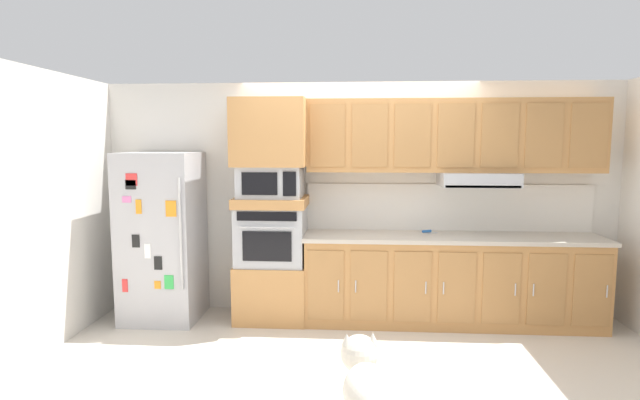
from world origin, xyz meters
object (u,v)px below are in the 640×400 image
microwave (271,182)px  dog (367,386)px  refrigerator (162,237)px  built_in_oven (272,235)px  screwdriver (427,231)px

microwave → dog: size_ratio=0.66×
refrigerator → built_in_oven: refrigerator is taller
screwdriver → dog: screwdriver is taller
refrigerator → built_in_oven: 1.15m
built_in_oven → screwdriver: (1.63, 0.14, 0.03)m
built_in_oven → microwave: microwave is taller
refrigerator → built_in_oven: size_ratio=2.51×
refrigerator → screwdriver: size_ratio=10.88×
dog → refrigerator: bearing=34.5°
screwdriver → refrigerator: bearing=-175.8°
microwave → screwdriver: 1.72m
screwdriver → dog: 2.53m
refrigerator → screwdriver: bearing=4.2°
microwave → dog: bearing=-67.2°
refrigerator → microwave: (1.15, 0.07, 0.58)m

